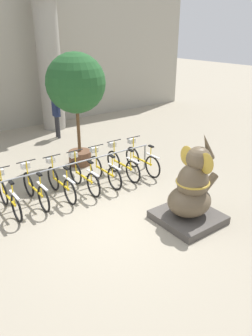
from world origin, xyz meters
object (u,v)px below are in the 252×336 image
at_px(bicycle_7, 141,159).
at_px(bicycle_1, 9,197).
at_px(bicycle_4, 83,176).
at_px(bicycle_5, 104,170).
at_px(bicycle_2, 35,189).
at_px(bicycle_3, 60,182).
at_px(bicycle_6, 122,164).
at_px(potted_tree, 76,86).
at_px(elephant_statue, 191,193).
at_px(person_pedestrian, 56,111).

bearing_deg(bicycle_7, bicycle_1, 179.79).
relative_size(bicycle_4, bicycle_5, 1.00).
bearing_deg(bicycle_2, bicycle_4, -2.58).
bearing_deg(bicycle_3, bicycle_4, -1.22).
distance_m(bicycle_1, bicycle_7, 3.94).
distance_m(bicycle_5, bicycle_7, 1.31).
xyz_separation_m(bicycle_6, bicycle_7, (0.66, -0.07, 0.00)).
bearing_deg(potted_tree, bicycle_3, -131.99).
relative_size(bicycle_3, bicycle_7, 1.00).
xyz_separation_m(bicycle_7, elephant_statue, (-0.79, -2.72, 0.28)).
xyz_separation_m(bicycle_5, bicycle_6, (0.66, 0.06, 0.00)).
relative_size(bicycle_4, person_pedestrian, 0.92).
bearing_deg(bicycle_2, person_pedestrian, 58.56).
xyz_separation_m(bicycle_4, bicycle_6, (1.31, 0.07, 0.00)).
bearing_deg(bicycle_6, bicycle_3, -178.38).
height_order(bicycle_6, bicycle_7, same).
relative_size(bicycle_7, potted_tree, 0.47).
bearing_deg(bicycle_4, bicycle_5, 0.66).
height_order(bicycle_5, bicycle_6, same).
bearing_deg(bicycle_6, bicycle_1, -179.04).
distance_m(bicycle_3, bicycle_4, 0.66).
relative_size(bicycle_2, bicycle_4, 1.00).
bearing_deg(bicycle_3, bicycle_7, -0.31).
xyz_separation_m(bicycle_4, potted_tree, (0.79, 1.62, 2.03)).
height_order(bicycle_1, potted_tree, potted_tree).
bearing_deg(bicycle_7, bicycle_6, 173.92).
bearing_deg(person_pedestrian, bicycle_6, -91.12).
bearing_deg(bicycle_4, elephant_statue, -66.54).
height_order(bicycle_4, bicycle_6, same).
distance_m(bicycle_1, bicycle_6, 3.28).
height_order(bicycle_1, bicycle_7, same).
bearing_deg(elephant_statue, potted_tree, 95.11).
bearing_deg(bicycle_5, person_pedestrian, 80.60).
relative_size(bicycle_2, bicycle_7, 1.00).
relative_size(bicycle_1, bicycle_5, 1.00).
bearing_deg(bicycle_7, potted_tree, 125.93).
bearing_deg(bicycle_7, bicycle_2, 178.96).
distance_m(bicycle_5, potted_tree, 2.60).
distance_m(elephant_statue, potted_tree, 4.70).
distance_m(bicycle_3, bicycle_7, 2.63).
bearing_deg(bicycle_7, bicycle_4, 179.99).
bearing_deg(bicycle_6, bicycle_5, -174.60).
xyz_separation_m(bicycle_1, bicycle_6, (3.28, 0.06, 0.00)).
bearing_deg(bicycle_5, bicycle_4, -179.34).
relative_size(bicycle_6, potted_tree, 0.47).
xyz_separation_m(bicycle_6, person_pedestrian, (0.09, 4.43, 0.66)).
distance_m(bicycle_6, elephant_statue, 2.81).
bearing_deg(person_pedestrian, bicycle_1, -126.93).
bearing_deg(potted_tree, bicycle_4, -116.01).
height_order(bicycle_6, person_pedestrian, person_pedestrian).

